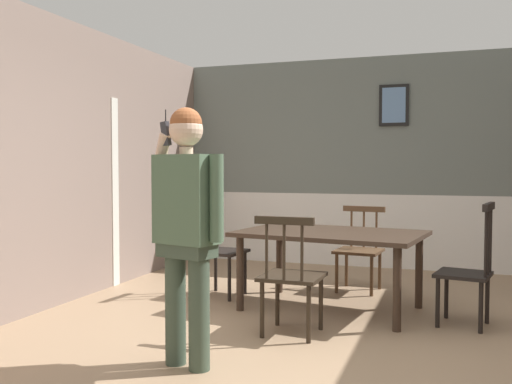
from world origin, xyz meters
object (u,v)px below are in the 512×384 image
at_px(dining_table, 330,240).
at_px(chair_opposite_corner, 291,275).
at_px(person_figure, 187,218).
at_px(chair_at_table_head, 360,249).
at_px(chair_by_doorway, 219,249).
at_px(chair_near_window, 468,270).

height_order(dining_table, chair_opposite_corner, chair_opposite_corner).
bearing_deg(chair_opposite_corner, person_figure, -114.73).
bearing_deg(dining_table, chair_at_table_head, 81.55).
height_order(chair_at_table_head, person_figure, person_figure).
xyz_separation_m(chair_by_doorway, chair_opposite_corner, (1.07, -1.09, -0.01)).
bearing_deg(person_figure, chair_near_window, -122.45).
relative_size(dining_table, chair_near_window, 1.73).
height_order(chair_by_doorway, chair_opposite_corner, chair_by_doorway).
xyz_separation_m(chair_by_doorway, chair_at_table_head, (1.34, 0.73, -0.03)).
relative_size(dining_table, person_figure, 1.04).
bearing_deg(person_figure, chair_at_table_head, -89.76).
bearing_deg(chair_at_table_head, person_figure, 81.30).
relative_size(chair_by_doorway, chair_at_table_head, 1.11).
xyz_separation_m(chair_near_window, chair_at_table_head, (-1.07, 1.09, -0.03)).
xyz_separation_m(chair_near_window, chair_by_doorway, (-2.41, 0.36, 0.01)).
bearing_deg(chair_at_table_head, chair_near_window, 140.53).
relative_size(dining_table, chair_by_doorway, 1.79).
distance_m(chair_near_window, chair_opposite_corner, 1.52).
height_order(chair_near_window, chair_opposite_corner, chair_near_window).
relative_size(chair_near_window, chair_opposite_corner, 1.09).
distance_m(chair_by_doorway, person_figure, 2.16).
distance_m(chair_at_table_head, person_figure, 2.88).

